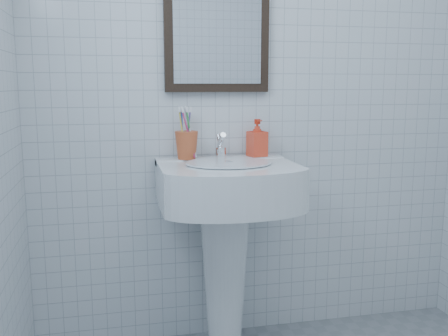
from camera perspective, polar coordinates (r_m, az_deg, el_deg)
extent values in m
cube|color=silver|center=(2.48, 3.72, 8.91)|extent=(2.20, 0.02, 2.50)
cone|color=white|center=(2.42, 0.08, -12.14)|extent=(0.24, 0.24, 0.76)
cube|color=white|center=(2.24, 0.38, -1.84)|extent=(0.61, 0.44, 0.19)
cube|color=white|center=(2.39, -0.51, 0.86)|extent=(0.61, 0.11, 0.03)
cylinder|color=white|center=(2.19, 0.58, 0.62)|extent=(0.38, 0.38, 0.01)
cylinder|color=white|center=(2.36, -0.38, 1.77)|extent=(0.05, 0.05, 0.05)
cylinder|color=white|center=(2.34, -0.30, 3.21)|extent=(0.03, 0.10, 0.08)
cylinder|color=white|center=(2.37, -0.48, 2.81)|extent=(0.03, 0.05, 0.09)
imported|color=red|center=(2.41, 3.81, 3.45)|extent=(0.10, 0.10, 0.18)
cube|color=black|center=(2.43, -0.80, 16.00)|extent=(0.50, 0.04, 0.62)
cube|color=silver|center=(2.41, -0.71, 16.05)|extent=(0.42, 0.00, 0.54)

